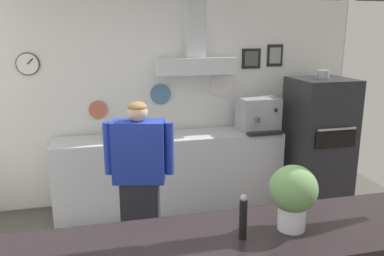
% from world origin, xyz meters
% --- Properties ---
extents(back_wall_assembly, '(5.13, 2.86, 2.92)m').
position_xyz_m(back_wall_assembly, '(0.02, 2.41, 1.56)').
color(back_wall_assembly, '#9E9E99').
rests_on(back_wall_assembly, ground_plane).
extents(back_prep_counter, '(2.79, 0.54, 0.93)m').
position_xyz_m(back_prep_counter, '(0.03, 2.18, 0.46)').
color(back_prep_counter, silver).
rests_on(back_prep_counter, ground_plane).
extents(pizza_oven, '(0.70, 0.74, 1.71)m').
position_xyz_m(pizza_oven, '(1.87, 1.89, 0.81)').
color(pizza_oven, '#232326').
rests_on(pizza_oven, ground_plane).
extents(shop_worker, '(0.58, 0.32, 1.61)m').
position_xyz_m(shop_worker, '(-0.50, 0.82, 0.85)').
color(shop_worker, '#232328').
rests_on(shop_worker, ground_plane).
extents(espresso_machine, '(0.49, 0.47, 0.43)m').
position_xyz_m(espresso_machine, '(1.15, 2.16, 1.14)').
color(espresso_machine, '#A3A5AD').
rests_on(espresso_machine, back_prep_counter).
extents(potted_oregano, '(0.15, 0.15, 0.21)m').
position_xyz_m(potted_oregano, '(-0.21, 2.18, 1.05)').
color(potted_oregano, '#9E563D').
rests_on(potted_oregano, back_prep_counter).
extents(potted_sage, '(0.18, 0.18, 0.21)m').
position_xyz_m(potted_sage, '(-0.69, 2.20, 1.05)').
color(potted_sage, '#4C4C51').
rests_on(potted_sage, back_prep_counter).
extents(basil_vase, '(0.28, 0.28, 0.40)m').
position_xyz_m(basil_vase, '(0.26, -0.44, 1.24)').
color(basil_vase, silver).
rests_on(basil_vase, service_counter).
extents(pepper_grinder, '(0.05, 0.05, 0.27)m').
position_xyz_m(pepper_grinder, '(-0.06, -0.48, 1.15)').
color(pepper_grinder, black).
rests_on(pepper_grinder, service_counter).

